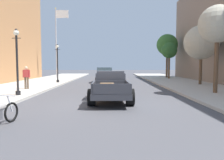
{
  "coord_description": "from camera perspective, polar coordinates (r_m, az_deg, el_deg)",
  "views": [
    {
      "loc": [
        0.19,
        -10.32,
        1.91
      ],
      "look_at": [
        0.16,
        2.16,
        1.0
      ],
      "focal_mm": 33.45,
      "sensor_mm": 36.0,
      "label": 1
    }
  ],
  "objects": [
    {
      "name": "street_lamp_far",
      "position": [
        21.77,
        -14.57,
        5.28
      ],
      "size": [
        0.5,
        0.32,
        3.85
      ],
      "color": "black",
      "rests_on": "sidewalk_left"
    },
    {
      "name": "street_lamp_near",
      "position": [
        13.3,
        -24.44,
        5.85
      ],
      "size": [
        0.5,
        0.32,
        3.85
      ],
      "color": "black",
      "rests_on": "sidewalk_left"
    },
    {
      "name": "flagpole",
      "position": [
        28.77,
        -14.47,
        11.74
      ],
      "size": [
        1.74,
        0.16,
        9.16
      ],
      "color": "#B2B2B7",
      "rests_on": "sidewalk_left"
    },
    {
      "name": "street_tree_second",
      "position": [
        20.64,
        23.33,
        9.4
      ],
      "size": [
        3.07,
        3.07,
        5.31
      ],
      "color": "brown",
      "rests_on": "sidewalk_right"
    },
    {
      "name": "hotrod_truck_gunmetal",
      "position": [
        11.29,
        -0.32,
        -1.71
      ],
      "size": [
        2.27,
        4.98,
        1.58
      ],
      "color": "#333338",
      "rests_on": "ground"
    },
    {
      "name": "ground_plane",
      "position": [
        10.5,
        -0.91,
        -6.31
      ],
      "size": [
        140.0,
        140.0,
        0.0
      ],
      "primitive_type": "plane",
      "color": "#47474C"
    },
    {
      "name": "street_tree_third",
      "position": [
        28.27,
        15.5,
        7.71
      ],
      "size": [
        2.03,
        2.03,
        4.65
      ],
      "color": "brown",
      "rests_on": "sidewalk_right"
    },
    {
      "name": "street_tree_farthest",
      "position": [
        30.89,
        14.96,
        9.27
      ],
      "size": [
        2.96,
        2.96,
        6.1
      ],
      "color": "brown",
      "rests_on": "sidewalk_right"
    },
    {
      "name": "street_tree_nearest",
      "position": [
        14.85,
        26.99,
        13.32
      ],
      "size": [
        2.31,
        2.31,
        5.44
      ],
      "color": "brown",
      "rests_on": "sidewalk_right"
    },
    {
      "name": "car_background_tan",
      "position": [
        22.16,
        -2.03,
        1.2
      ],
      "size": [
        2.07,
        4.4,
        1.65
      ],
      "color": "tan",
      "rests_on": "ground"
    },
    {
      "name": "pedestrian_sidewalk_left",
      "position": [
        16.38,
        -22.24,
        0.97
      ],
      "size": [
        0.53,
        0.22,
        1.65
      ],
      "color": "brown",
      "rests_on": "sidewalk_left"
    }
  ]
}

